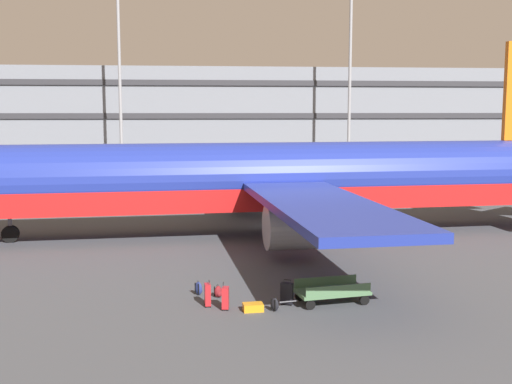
{
  "coord_description": "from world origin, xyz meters",
  "views": [
    {
      "loc": [
        -5.26,
        -37.45,
        6.97
      ],
      "look_at": [
        -2.05,
        -6.55,
        3.0
      ],
      "focal_mm": 44.9,
      "sensor_mm": 36.0,
      "label": 1
    }
  ],
  "objects": [
    {
      "name": "suitcase_silver",
      "position": [
        -1.84,
        -15.32,
        0.43
      ],
      "size": [
        0.49,
        0.35,
        0.92
      ],
      "color": "black",
      "rests_on": "ground_plane"
    },
    {
      "name": "ground_plane",
      "position": [
        0.0,
        0.0,
        0.0
      ],
      "size": [
        600.0,
        600.0,
        0.0
      ],
      "primitive_type": "plane",
      "color": "#424449"
    },
    {
      "name": "light_mast_center_left",
      "position": [
        13.76,
        37.81,
        12.49
      ],
      "size": [
        1.8,
        0.5,
        21.6
      ],
      "color": "gray",
      "rests_on": "ground_plane"
    },
    {
      "name": "backpack_large",
      "position": [
        -4.98,
        -13.71,
        0.25
      ],
      "size": [
        0.36,
        0.4,
        0.56
      ],
      "color": "navy",
      "rests_on": "ground_plane"
    },
    {
      "name": "baggage_cart",
      "position": [
        -0.18,
        -15.23,
        0.43
      ],
      "size": [
        3.37,
        1.72,
        0.82
      ],
      "color": "#4C724C",
      "rests_on": "ground_plane"
    },
    {
      "name": "backpack_red",
      "position": [
        -4.26,
        -14.13,
        0.21
      ],
      "size": [
        0.4,
        0.39,
        0.49
      ],
      "color": "maroon",
      "rests_on": "ground_plane"
    },
    {
      "name": "airliner",
      "position": [
        -0.97,
        -1.88,
        3.06
      ],
      "size": [
        41.84,
        33.85,
        11.0
      ],
      "color": "navy",
      "rests_on": "ground_plane"
    },
    {
      "name": "terminal_structure",
      "position": [
        0.0,
        53.76,
        6.28
      ],
      "size": [
        171.65,
        17.18,
        12.57
      ],
      "color": "slate",
      "rests_on": "ground_plane"
    },
    {
      "name": "suitcase_black",
      "position": [
        -3.12,
        -15.89,
        0.13
      ],
      "size": [
        0.76,
        0.53,
        0.27
      ],
      "color": "orange",
      "rests_on": "ground_plane"
    },
    {
      "name": "suitcase_purple",
      "position": [
        -4.69,
        -15.18,
        0.43
      ],
      "size": [
        0.23,
        0.42,
        0.93
      ],
      "color": "#B21E23",
      "rests_on": "ground_plane"
    },
    {
      "name": "light_mast_left",
      "position": [
        -13.09,
        37.81,
        13.23
      ],
      "size": [
        1.8,
        0.5,
        23.04
      ],
      "color": "gray",
      "rests_on": "ground_plane"
    },
    {
      "name": "backpack_navy",
      "position": [
        -2.37,
        -15.98,
        0.23
      ],
      "size": [
        0.35,
        0.36,
        0.53
      ],
      "color": "black",
      "rests_on": "ground_plane"
    },
    {
      "name": "suitcase_orange",
      "position": [
        -4.07,
        -15.62,
        0.43
      ],
      "size": [
        0.28,
        0.4,
        0.97
      ],
      "color": "#B21E23",
      "rests_on": "ground_plane"
    }
  ]
}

